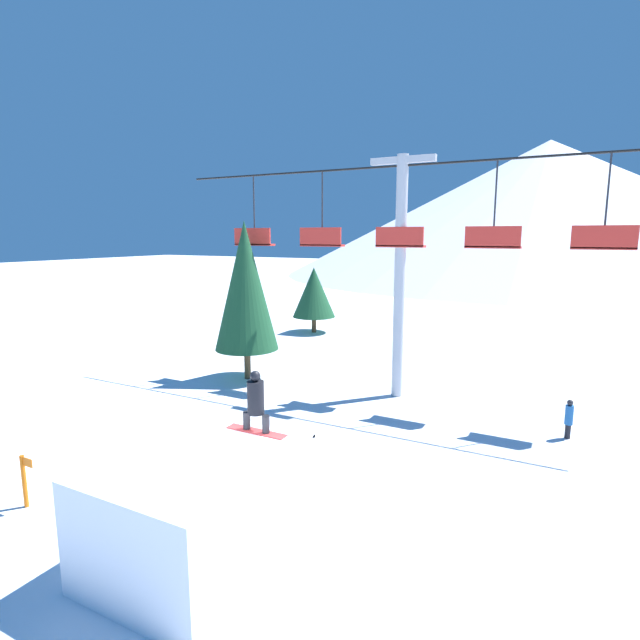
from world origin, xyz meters
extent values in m
plane|color=white|center=(0.00, 0.00, 0.00)|extent=(220.00, 220.00, 0.00)
cone|color=silver|center=(0.00, 78.21, 10.13)|extent=(79.42, 79.42, 20.25)
cube|color=white|center=(-0.47, -0.63, 1.05)|extent=(2.91, 3.77, 2.11)
cube|color=silver|center=(-0.47, 1.21, 2.08)|extent=(2.91, 0.10, 0.06)
cube|color=#B22D2D|center=(-0.14, 0.79, 2.12)|extent=(1.36, 0.26, 0.03)
cylinder|color=black|center=(-0.37, 0.79, 2.32)|extent=(0.16, 0.16, 0.37)
cylinder|color=black|center=(0.10, 0.79, 2.32)|extent=(0.16, 0.16, 0.37)
cylinder|color=black|center=(-0.14, 0.79, 2.85)|extent=(0.35, 0.35, 0.69)
sphere|color=black|center=(-0.14, 0.79, 3.30)|extent=(0.22, 0.22, 0.22)
cylinder|color=#B2B2B7|center=(-0.41, 10.54, 4.49)|extent=(0.42, 0.42, 8.98)
cube|color=#B2B2B7|center=(-0.41, 10.54, 8.78)|extent=(2.40, 0.24, 0.24)
cylinder|color=black|center=(-0.41, 10.54, 8.58)|extent=(19.10, 0.08, 0.08)
cylinder|color=#28282D|center=(-6.90, 10.54, 7.15)|extent=(0.06, 0.06, 2.86)
cube|color=red|center=(-6.90, 10.54, 5.72)|extent=(1.80, 0.44, 0.08)
cube|color=red|center=(-6.90, 10.36, 6.07)|extent=(1.80, 0.08, 0.70)
cylinder|color=#28282D|center=(-3.65, 10.54, 7.15)|extent=(0.06, 0.06, 2.86)
cube|color=red|center=(-3.65, 10.54, 5.72)|extent=(1.80, 0.44, 0.08)
cube|color=red|center=(-3.65, 10.36, 6.07)|extent=(1.80, 0.08, 0.70)
cylinder|color=#28282D|center=(-0.41, 10.54, 7.15)|extent=(0.06, 0.06, 2.86)
cube|color=red|center=(-0.41, 10.54, 5.72)|extent=(1.80, 0.44, 0.08)
cube|color=red|center=(-0.41, 10.36, 6.07)|extent=(1.80, 0.08, 0.70)
cylinder|color=#28282D|center=(2.84, 10.54, 7.15)|extent=(0.06, 0.06, 2.86)
cube|color=red|center=(2.84, 10.54, 5.72)|extent=(1.80, 0.44, 0.08)
cube|color=red|center=(2.84, 10.36, 6.07)|extent=(1.80, 0.08, 0.70)
cylinder|color=#28282D|center=(6.08, 10.54, 7.15)|extent=(0.06, 0.06, 2.86)
cube|color=red|center=(6.08, 10.54, 5.72)|extent=(1.80, 0.44, 0.08)
cube|color=red|center=(6.08, 10.36, 6.07)|extent=(1.80, 0.08, 0.70)
cylinder|color=#4C3823|center=(-6.88, 9.77, 0.66)|extent=(0.28, 0.28, 1.31)
cone|color=#194728|center=(-6.88, 9.77, 4.02)|extent=(2.69, 2.69, 5.41)
cylinder|color=#4C3823|center=(-9.28, 20.27, 0.50)|extent=(0.30, 0.30, 1.01)
cone|color=#194728|center=(-9.28, 20.27, 2.57)|extent=(2.70, 2.70, 3.13)
cylinder|color=orange|center=(-5.26, -1.04, 0.62)|extent=(0.10, 0.10, 1.24)
cube|color=orange|center=(-5.08, -1.04, 1.12)|extent=(0.36, 0.02, 0.20)
cylinder|color=black|center=(5.57, 9.01, 0.23)|extent=(0.17, 0.17, 0.45)
cylinder|color=#1E5693|center=(5.57, 9.01, 0.75)|extent=(0.24, 0.24, 0.60)
sphere|color=#232328|center=(5.57, 9.01, 1.14)|extent=(0.18, 0.18, 0.18)
camera|label=1|loc=(5.55, -7.24, 6.12)|focal=28.00mm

